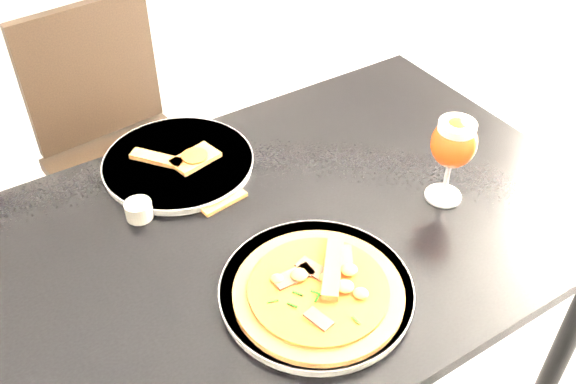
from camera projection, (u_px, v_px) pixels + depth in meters
ground at (253, 349)px, 1.91m from camera, size 6.00×6.00×0.00m
dining_table at (295, 254)px, 1.30m from camera, size 1.23×0.85×0.75m
chair_far at (122, 148)px, 1.86m from camera, size 0.46×0.46×0.88m
plate_main at (316, 291)px, 1.10m from camera, size 0.43×0.43×0.02m
pizza at (318, 290)px, 1.08m from camera, size 0.29×0.29×0.03m
plate_second at (178, 163)px, 1.37m from camera, size 0.38×0.38×0.02m
crust_scraps at (182, 158)px, 1.36m from camera, size 0.18×0.14×0.01m
loose_crust at (225, 202)px, 1.28m from camera, size 0.10×0.04×0.01m
sauce_cup at (139, 209)px, 1.24m from camera, size 0.05×0.05×0.04m
beer_glass at (454, 144)px, 1.21m from camera, size 0.09×0.09×0.19m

